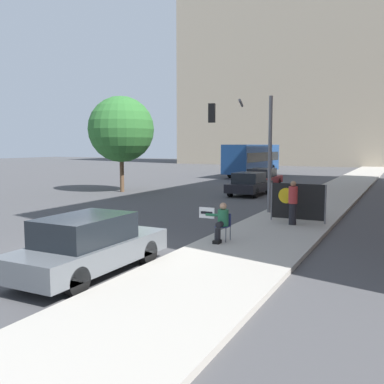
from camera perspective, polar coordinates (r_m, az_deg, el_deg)
ground_plane at (r=12.70m, az=-12.91°, el=-8.22°), size 160.00×160.00×0.00m
sidewalk_curb at (r=24.96m, az=17.09°, el=-1.09°), size 3.39×90.00×0.15m
building_backdrop_far at (r=73.45m, az=19.42°, el=17.60°), size 52.00×12.00×36.08m
seated_protester at (r=13.42m, az=3.93°, el=-3.82°), size 0.99×0.77×1.21m
pedestrian_behind at (r=16.55m, az=13.30°, el=-1.37°), size 0.34×0.34×1.66m
protest_banner at (r=17.23m, az=13.87°, el=-1.24°), size 2.16×0.06×1.50m
traffic_light_pole at (r=19.35m, az=7.30°, el=7.66°), size 2.75×2.51×5.15m
parked_car_curbside at (r=10.72m, az=-13.59°, el=-6.91°), size 1.75×4.39×1.46m
car_on_road_nearest at (r=27.25m, az=7.67°, el=1.10°), size 1.86×4.13×1.44m
car_on_road_midblock at (r=32.46m, az=9.38°, el=1.87°), size 1.80×4.76×1.42m
city_bus_on_road at (r=44.48m, az=8.09°, el=4.51°), size 2.51×10.93×3.21m
street_tree_near_curb at (r=29.29m, az=-9.43°, el=8.24°), size 4.40×4.40×6.41m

